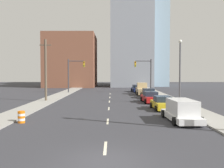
{
  "coord_description": "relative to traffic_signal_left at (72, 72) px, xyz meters",
  "views": [
    {
      "loc": [
        0.36,
        -11.07,
        3.97
      ],
      "look_at": [
        0.4,
        29.36,
        2.2
      ],
      "focal_mm": 40.0,
      "sensor_mm": 36.0,
      "label": 1
    }
  ],
  "objects": [
    {
      "name": "sedan_brown",
      "position": [
        13.65,
        -10.41,
        -3.59
      ],
      "size": [
        2.23,
        4.82,
        1.53
      ],
      "rotation": [
        0.0,
        0.0,
        0.02
      ],
      "color": "brown",
      "rests_on": "ground"
    },
    {
      "name": "building_glass_right",
      "position": [
        17.97,
        32.01,
        14.47
      ],
      "size": [
        13.0,
        20.0,
        37.52
      ],
      "color": "#99B7CC",
      "rests_on": "ground"
    },
    {
      "name": "sedan_navy",
      "position": [
        13.06,
        2.53,
        -3.6
      ],
      "size": [
        2.27,
        4.6,
        1.52
      ],
      "rotation": [
        0.0,
        0.0,
        0.05
      ],
      "color": "#141E47",
      "rests_on": "ground"
    },
    {
      "name": "traffic_barrel",
      "position": [
        0.63,
        -30.15,
        -3.81
      ],
      "size": [
        0.56,
        0.56,
        0.95
      ],
      "color": "orange",
      "rests_on": "ground"
    },
    {
      "name": "lane_stripe_at_30m",
      "position": [
        7.51,
        -9.23,
        -4.28
      ],
      "size": [
        0.16,
        2.4,
        0.01
      ],
      "primitive_type": "cube",
      "color": "beige",
      "rests_on": "ground"
    },
    {
      "name": "ground_plane",
      "position": [
        7.51,
        -38.79,
        -4.29
      ],
      "size": [
        200.0,
        200.0,
        0.0
      ],
      "primitive_type": "plane",
      "color": "#333338"
    },
    {
      "name": "building_office_center",
      "position": [
        13.42,
        28.01,
        8.73
      ],
      "size": [
        12.0,
        20.0,
        26.03
      ],
      "color": "gray",
      "rests_on": "ground"
    },
    {
      "name": "box_truck_white",
      "position": [
        13.55,
        -29.56,
        -3.42
      ],
      "size": [
        2.45,
        5.7,
        1.82
      ],
      "rotation": [
        0.0,
        0.0,
        0.04
      ],
      "color": "silver",
      "rests_on": "ground"
    },
    {
      "name": "lane_stripe_at_9m",
      "position": [
        7.51,
        -29.51,
        -4.28
      ],
      "size": [
        0.16,
        2.4,
        0.01
      ],
      "primitive_type": "cube",
      "color": "beige",
      "rests_on": "ground"
    },
    {
      "name": "lane_stripe_at_37m",
      "position": [
        7.51,
        -2.16,
        -4.28
      ],
      "size": [
        0.16,
        2.4,
        0.01
      ],
      "primitive_type": "cube",
      "color": "beige",
      "rests_on": "ground"
    },
    {
      "name": "utility_pole_left_mid",
      "position": [
        -1.42,
        -14.99,
        0.17
      ],
      "size": [
        1.6,
        0.32,
        8.67
      ],
      "color": "brown",
      "rests_on": "ground"
    },
    {
      "name": "sidewalk_left",
      "position": [
        -1.39,
        7.11,
        -4.22
      ],
      "size": [
        2.82,
        91.8,
        0.13
      ],
      "color": "gray",
      "rests_on": "ground"
    },
    {
      "name": "sedan_red",
      "position": [
        13.06,
        -16.24,
        -3.61
      ],
      "size": [
        2.38,
        4.89,
        1.49
      ],
      "rotation": [
        0.0,
        0.0,
        0.06
      ],
      "color": "red",
      "rests_on": "ground"
    },
    {
      "name": "traffic_signal_right",
      "position": [
        14.78,
        0.0,
        0.0
      ],
      "size": [
        3.43,
        0.35,
        6.78
      ],
      "color": "#38383D",
      "rests_on": "ground"
    },
    {
      "name": "street_lamp",
      "position": [
        16.52,
        -18.09,
        0.47
      ],
      "size": [
        0.44,
        0.44,
        8.2
      ],
      "color": "#4C4C51",
      "rests_on": "ground"
    },
    {
      "name": "pickup_truck_tan",
      "position": [
        13.44,
        -4.07,
        -3.4
      ],
      "size": [
        2.42,
        6.25,
        2.19
      ],
      "rotation": [
        0.0,
        0.0,
        -0.02
      ],
      "color": "tan",
      "rests_on": "ground"
    },
    {
      "name": "lane_stripe_at_24m",
      "position": [
        7.51,
        -15.26,
        -4.28
      ],
      "size": [
        0.16,
        2.4,
        0.01
      ],
      "primitive_type": "cube",
      "color": "beige",
      "rests_on": "ground"
    },
    {
      "name": "traffic_signal_left",
      "position": [
        0.0,
        0.0,
        0.0
      ],
      "size": [
        3.43,
        0.35,
        6.78
      ],
      "color": "#38383D",
      "rests_on": "ground"
    },
    {
      "name": "lane_stripe_at_17m",
      "position": [
        7.51,
        -22.13,
        -4.28
      ],
      "size": [
        0.16,
        2.4,
        0.01
      ],
      "primitive_type": "cube",
      "color": "beige",
      "rests_on": "ground"
    },
    {
      "name": "sedan_yellow",
      "position": [
        13.36,
        -22.86,
        -3.62
      ],
      "size": [
        2.27,
        4.44,
        1.48
      ],
      "rotation": [
        0.0,
        0.0,
        0.03
      ],
      "color": "gold",
      "rests_on": "ground"
    },
    {
      "name": "lane_stripe_at_2m",
      "position": [
        7.51,
        -36.79,
        -4.28
      ],
      "size": [
        0.16,
        2.4,
        0.01
      ],
      "primitive_type": "cube",
      "color": "beige",
      "rests_on": "ground"
    },
    {
      "name": "sidewalk_right",
      "position": [
        16.41,
        7.11,
        -4.22
      ],
      "size": [
        2.82,
        91.8,
        0.13
      ],
      "color": "gray",
      "rests_on": "ground"
    },
    {
      "name": "building_brick_left",
      "position": [
        -4.02,
        24.01,
        3.24
      ],
      "size": [
        14.0,
        16.0,
        15.06
      ],
      "color": "brown",
      "rests_on": "ground"
    }
  ]
}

